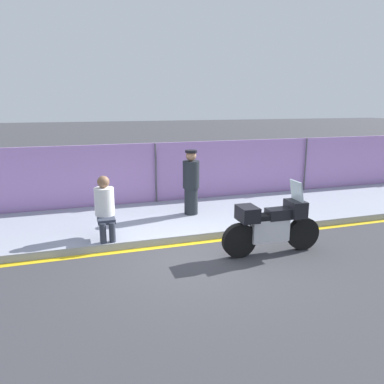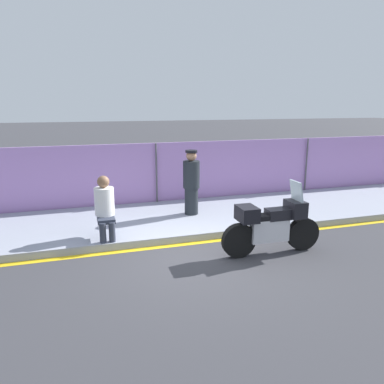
{
  "view_description": "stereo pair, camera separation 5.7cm",
  "coord_description": "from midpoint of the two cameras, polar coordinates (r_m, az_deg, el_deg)",
  "views": [
    {
      "loc": [
        -2.33,
        -6.74,
        3.06
      ],
      "look_at": [
        0.28,
        1.36,
        1.04
      ],
      "focal_mm": 35.0,
      "sensor_mm": 36.0,
      "label": 1
    },
    {
      "loc": [
        -2.28,
        -6.75,
        3.06
      ],
      "look_at": [
        0.28,
        1.36,
        1.04
      ],
      "focal_mm": 35.0,
      "sensor_mm": 36.0,
      "label": 2
    }
  ],
  "objects": [
    {
      "name": "ground_plane",
      "position": [
        7.76,
        0.93,
        -9.88
      ],
      "size": [
        120.0,
        120.0,
        0.0
      ],
      "primitive_type": "plane",
      "color": "#38383D"
    },
    {
      "name": "sidewalk",
      "position": [
        9.92,
        -3.6,
        -4.13
      ],
      "size": [
        38.3,
        3.14,
        0.17
      ],
      "color": "#8E93A3",
      "rests_on": "ground_plane"
    },
    {
      "name": "curb_paint_stripe",
      "position": [
        8.44,
        -0.77,
        -7.89
      ],
      "size": [
        38.3,
        0.18,
        0.01
      ],
      "color": "gold",
      "rests_on": "ground_plane"
    },
    {
      "name": "storefront_fence",
      "position": [
        11.27,
        -5.76,
        2.58
      ],
      "size": [
        36.38,
        0.17,
        1.93
      ],
      "color": "#AD7FC6",
      "rests_on": "ground_plane"
    },
    {
      "name": "motorcycle",
      "position": [
        7.9,
        11.84,
        -4.95
      ],
      "size": [
        2.19,
        0.52,
        1.52
      ],
      "rotation": [
        0.0,
        0.0,
        -0.02
      ],
      "color": "black",
      "rests_on": "ground_plane"
    },
    {
      "name": "officer_standing",
      "position": [
        9.86,
        -0.31,
        1.51
      ],
      "size": [
        0.44,
        0.44,
        1.71
      ],
      "color": "#1E2328",
      "rests_on": "sidewalk"
    },
    {
      "name": "person_seated_on_curb",
      "position": [
        8.39,
        -13.35,
        -1.8
      ],
      "size": [
        0.43,
        0.72,
        1.37
      ],
      "color": "#2D3342",
      "rests_on": "sidewalk"
    }
  ]
}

